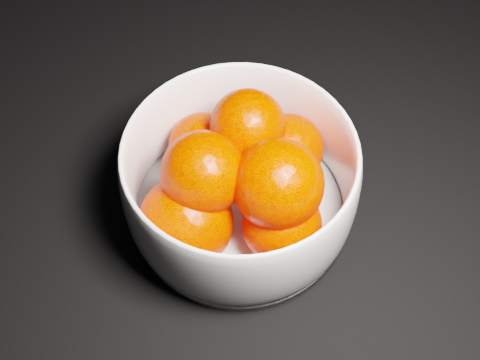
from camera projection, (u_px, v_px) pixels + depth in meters
name	position (u px, v px, depth m)	size (l,w,h in m)	color
ground	(234.00, 25.00, 0.79)	(3.00, 3.00, 0.00)	black
bowl	(240.00, 183.00, 0.59)	(0.21, 0.21, 0.10)	silver
orange_pile	(238.00, 181.00, 0.58)	(0.19, 0.17, 0.12)	#FF2600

